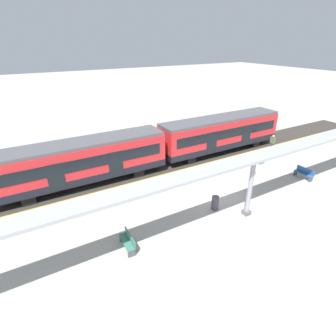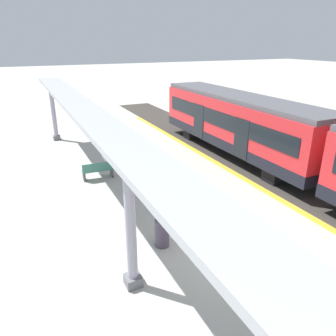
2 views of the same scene
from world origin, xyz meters
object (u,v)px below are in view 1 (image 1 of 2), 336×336
Objects in this scene: train_far_carriage at (221,134)px; bench_mid_platform at (128,241)px; trash_bin at (215,203)px; canopy_pillar_second at (250,187)px; passenger_waiting_near_edge at (273,141)px; platform_info_sign at (255,164)px; train_near_carriage at (83,162)px; bench_near_end at (304,173)px.

bench_mid_platform is at bearing -57.99° from train_far_carriage.
train_far_carriage is at bearing 138.43° from trash_bin.
canopy_pillar_second is 7.90m from bench_mid_platform.
train_far_carriage is 13.47× the size of trash_bin.
canopy_pillar_second is 2.57× the size of bench_mid_platform.
train_far_carriage is 7.55× the size of passenger_waiting_near_edge.
platform_info_sign is at bearing 129.06° from canopy_pillar_second.
train_far_carriage is 3.26× the size of canopy_pillar_second.
platform_info_sign is 1.31× the size of passenger_waiting_near_edge.
canopy_pillar_second is 2.32× the size of passenger_waiting_near_edge.
bench_mid_platform is 6.35m from trash_bin.
bench_mid_platform is at bearing -72.27° from passenger_waiting_near_edge.
platform_info_sign is at bearing -13.69° from train_far_carriage.
canopy_pillar_second is 5.17m from platform_info_sign.
platform_info_sign is at bearing 108.13° from trash_bin.
train_near_carriage reaches higher than platform_info_sign.
bench_near_end is at bearing 63.09° from train_near_carriage.
train_near_carriage is 8.36× the size of bench_mid_platform.
passenger_waiting_near_edge reaches higher than trash_bin.
platform_info_sign is (5.89, -1.44, -0.50)m from train_far_carriage.
bench_near_end is (-1.29, 7.57, -1.53)m from canopy_pillar_second.
canopy_pillar_second reaches higher than passenger_waiting_near_edge.
passenger_waiting_near_edge is at bearing 155.75° from bench_near_end.
train_far_carriage is 8.36× the size of bench_mid_platform.
canopy_pillar_second reaches higher than train_far_carriage.
trash_bin is at bearing -137.35° from canopy_pillar_second.
bench_near_end is (7.83, 2.16, -1.39)m from train_far_carriage.
trash_bin is at bearing -65.77° from passenger_waiting_near_edge.
passenger_waiting_near_edge is (-6.57, 9.95, -0.92)m from canopy_pillar_second.
train_near_carriage is at bearing -116.91° from bench_near_end.
platform_info_sign is (-3.23, 3.98, -0.65)m from canopy_pillar_second.
bench_near_end is 4.18m from platform_info_sign.
bench_mid_platform is at bearing -96.90° from canopy_pillar_second.
train_near_carriage is 10.12m from trash_bin.
bench_near_end is at bearing -24.25° from passenger_waiting_near_edge.
bench_near_end and bench_mid_platform have the same top height.
train_near_carriage is at bearing -139.63° from trash_bin.
train_near_carriage is at bearing -178.79° from bench_mid_platform.
train_far_carriage is 5.26m from passenger_waiting_near_edge.
bench_mid_platform is (8.19, -13.11, -1.39)m from train_far_carriage.
platform_info_sign is (-1.94, -3.59, 0.89)m from bench_near_end.
passenger_waiting_near_edge is (-3.34, 5.97, -0.28)m from platform_info_sign.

